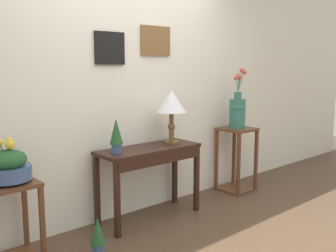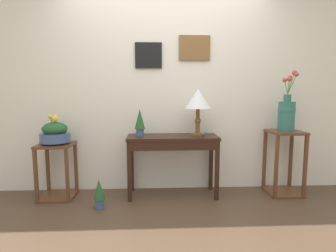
{
  "view_description": "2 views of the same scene",
  "coord_description": "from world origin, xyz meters",
  "px_view_note": "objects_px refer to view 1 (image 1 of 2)",
  "views": [
    {
      "loc": [
        -2.23,
        -1.85,
        1.5
      ],
      "look_at": [
        0.32,
        1.04,
        0.91
      ],
      "focal_mm": 41.15,
      "sensor_mm": 36.0,
      "label": 1
    },
    {
      "loc": [
        -0.13,
        -2.13,
        1.24
      ],
      "look_at": [
        0.03,
        1.16,
        0.83
      ],
      "focal_mm": 29.31,
      "sensor_mm": 36.0,
      "label": 2
    }
  ],
  "objects_px": {
    "flower_vase_tall_right": "(237,109)",
    "pedestal_stand_right": "(236,159)",
    "console_table": "(151,159)",
    "potted_plant_floor": "(98,235)",
    "table_lamp": "(171,104)",
    "planter_bowl_wide_left": "(8,166)",
    "pedestal_stand_left": "(12,223)",
    "potted_plant_on_console": "(116,134)"
  },
  "relations": [
    {
      "from": "flower_vase_tall_right",
      "to": "pedestal_stand_right",
      "type": "bearing_deg",
      "value": 167.11
    },
    {
      "from": "console_table",
      "to": "pedestal_stand_right",
      "type": "height_order",
      "value": "pedestal_stand_right"
    },
    {
      "from": "flower_vase_tall_right",
      "to": "potted_plant_floor",
      "type": "height_order",
      "value": "flower_vase_tall_right"
    },
    {
      "from": "console_table",
      "to": "potted_plant_floor",
      "type": "distance_m",
      "value": 0.97
    },
    {
      "from": "table_lamp",
      "to": "pedestal_stand_right",
      "type": "bearing_deg",
      "value": -0.36
    },
    {
      "from": "console_table",
      "to": "planter_bowl_wide_left",
      "type": "relative_size",
      "value": 3.08
    },
    {
      "from": "pedestal_stand_left",
      "to": "flower_vase_tall_right",
      "type": "xyz_separation_m",
      "value": [
        2.71,
        0.0,
        0.68
      ]
    },
    {
      "from": "table_lamp",
      "to": "pedestal_stand_right",
      "type": "distance_m",
      "value": 1.3
    },
    {
      "from": "flower_vase_tall_right",
      "to": "table_lamp",
      "type": "bearing_deg",
      "value": 179.63
    },
    {
      "from": "planter_bowl_wide_left",
      "to": "potted_plant_floor",
      "type": "distance_m",
      "value": 0.88
    },
    {
      "from": "table_lamp",
      "to": "planter_bowl_wide_left",
      "type": "xyz_separation_m",
      "value": [
        -1.65,
        -0.01,
        -0.36
      ]
    },
    {
      "from": "potted_plant_on_console",
      "to": "flower_vase_tall_right",
      "type": "height_order",
      "value": "flower_vase_tall_right"
    },
    {
      "from": "pedestal_stand_left",
      "to": "potted_plant_on_console",
      "type": "bearing_deg",
      "value": 0.21
    },
    {
      "from": "table_lamp",
      "to": "potted_plant_floor",
      "type": "distance_m",
      "value": 1.5
    },
    {
      "from": "flower_vase_tall_right",
      "to": "console_table",
      "type": "bearing_deg",
      "value": -179.32
    },
    {
      "from": "console_table",
      "to": "potted_plant_on_console",
      "type": "xyz_separation_m",
      "value": [
        -0.38,
        0.02,
        0.29
      ]
    },
    {
      "from": "console_table",
      "to": "pedestal_stand_right",
      "type": "distance_m",
      "value": 1.37
    },
    {
      "from": "console_table",
      "to": "potted_plant_on_console",
      "type": "height_order",
      "value": "potted_plant_on_console"
    },
    {
      "from": "console_table",
      "to": "pedestal_stand_right",
      "type": "bearing_deg",
      "value": 0.69
    },
    {
      "from": "console_table",
      "to": "pedestal_stand_left",
      "type": "height_order",
      "value": "console_table"
    },
    {
      "from": "potted_plant_on_console",
      "to": "pedestal_stand_right",
      "type": "bearing_deg",
      "value": -0.1
    },
    {
      "from": "console_table",
      "to": "potted_plant_on_console",
      "type": "relative_size",
      "value": 3.33
    },
    {
      "from": "pedestal_stand_left",
      "to": "pedestal_stand_right",
      "type": "bearing_deg",
      "value": 0.01
    },
    {
      "from": "potted_plant_on_console",
      "to": "pedestal_stand_left",
      "type": "height_order",
      "value": "potted_plant_on_console"
    },
    {
      "from": "planter_bowl_wide_left",
      "to": "flower_vase_tall_right",
      "type": "bearing_deg",
      "value": 0.01
    },
    {
      "from": "planter_bowl_wide_left",
      "to": "pedestal_stand_right",
      "type": "bearing_deg",
      "value": 0.02
    },
    {
      "from": "table_lamp",
      "to": "pedestal_stand_right",
      "type": "xyz_separation_m",
      "value": [
        1.06,
        -0.01,
        -0.75
      ]
    },
    {
      "from": "planter_bowl_wide_left",
      "to": "potted_plant_floor",
      "type": "bearing_deg",
      "value": -31.56
    },
    {
      "from": "potted_plant_on_console",
      "to": "pedestal_stand_left",
      "type": "xyz_separation_m",
      "value": [
        -0.97,
        -0.0,
        -0.58
      ]
    },
    {
      "from": "pedestal_stand_right",
      "to": "potted_plant_floor",
      "type": "bearing_deg",
      "value": -171.09
    },
    {
      "from": "console_table",
      "to": "potted_plant_on_console",
      "type": "distance_m",
      "value": 0.48
    },
    {
      "from": "pedestal_stand_left",
      "to": "potted_plant_floor",
      "type": "distance_m",
      "value": 0.66
    },
    {
      "from": "potted_plant_floor",
      "to": "table_lamp",
      "type": "bearing_deg",
      "value": 17.42
    },
    {
      "from": "table_lamp",
      "to": "potted_plant_on_console",
      "type": "relative_size",
      "value": 1.72
    },
    {
      "from": "potted_plant_on_console",
      "to": "planter_bowl_wide_left",
      "type": "bearing_deg",
      "value": -179.76
    },
    {
      "from": "console_table",
      "to": "flower_vase_tall_right",
      "type": "height_order",
      "value": "flower_vase_tall_right"
    },
    {
      "from": "console_table",
      "to": "pedestal_stand_right",
      "type": "xyz_separation_m",
      "value": [
        1.35,
        0.02,
        -0.23
      ]
    },
    {
      "from": "planter_bowl_wide_left",
      "to": "potted_plant_floor",
      "type": "relative_size",
      "value": 1.06
    },
    {
      "from": "potted_plant_on_console",
      "to": "flower_vase_tall_right",
      "type": "relative_size",
      "value": 0.45
    },
    {
      "from": "flower_vase_tall_right",
      "to": "pedestal_stand_left",
      "type": "bearing_deg",
      "value": -179.99
    },
    {
      "from": "table_lamp",
      "to": "potted_plant_on_console",
      "type": "distance_m",
      "value": 0.72
    },
    {
      "from": "potted_plant_on_console",
      "to": "flower_vase_tall_right",
      "type": "distance_m",
      "value": 1.74
    }
  ]
}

